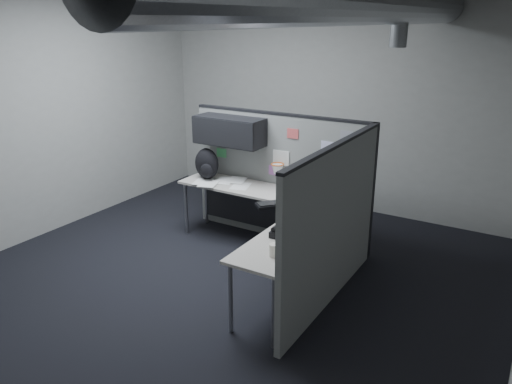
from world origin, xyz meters
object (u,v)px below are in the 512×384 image
Objects in this scene: desk at (272,210)px; backpack at (207,164)px; monitor at (324,183)px; keyboard at (278,204)px; phone at (283,232)px.

backpack is (-1.13, 0.28, 0.31)m from desk.
monitor is 1.63m from backpack.
backpack is at bearing 159.88° from keyboard.
monitor reaches higher than desk.
monitor is 1.10m from phone.
desk is 0.22m from keyboard.
desk is 4.34× the size of monitor.
keyboard is 2.02× the size of phone.
phone is at bearing -47.04° from backpack.
backpack is at bearing 154.55° from phone.
backpack is at bearing 166.25° from desk.
phone is at bearing -90.25° from monitor.
desk is 9.72× the size of phone.
backpack is (-1.26, 0.38, 0.18)m from keyboard.
keyboard is (-0.37, -0.39, -0.20)m from monitor.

